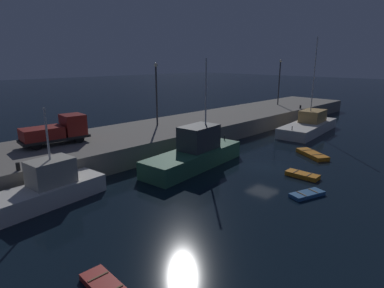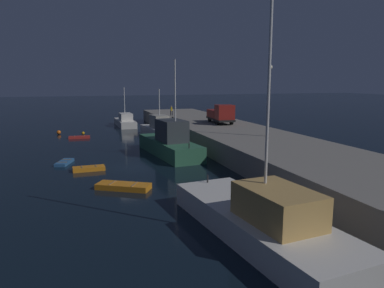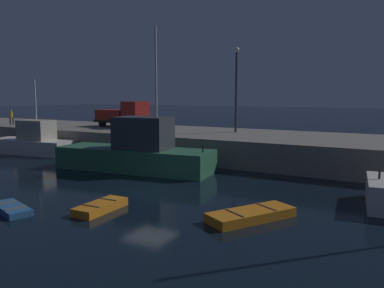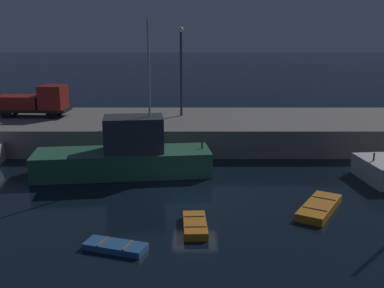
# 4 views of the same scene
# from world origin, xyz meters

# --- Properties ---
(ground_plane) EXTENTS (320.00, 320.00, 0.00)m
(ground_plane) POSITION_xyz_m (0.00, 0.00, 0.00)
(ground_plane) COLOR black
(pier_quay) EXTENTS (78.43, 10.26, 2.06)m
(pier_quay) POSITION_xyz_m (0.00, 13.29, 1.03)
(pier_quay) COLOR gray
(pier_quay) RESTS_ON ground
(fishing_trawler_red) EXTENTS (11.58, 4.55, 9.85)m
(fishing_trawler_red) POSITION_xyz_m (-4.44, 4.64, 1.29)
(fishing_trawler_red) COLOR #2D6647
(fishing_trawler_red) RESTS_ON ground
(rowboat_white_mid) EXTENTS (3.18, 4.08, 0.45)m
(rowboat_white_mid) POSITION_xyz_m (6.47, -1.67, 0.21)
(rowboat_white_mid) COLOR orange
(rowboat_white_mid) RESTS_ON ground
(dinghy_red_small) EXTENTS (2.88, 1.80, 0.32)m
(dinghy_red_small) POSITION_xyz_m (-3.45, -5.96, 0.14)
(dinghy_red_small) COLOR #2D6099
(dinghy_red_small) RESTS_ON ground
(rowboat_blue_far) EXTENTS (1.20, 2.77, 0.41)m
(rowboat_blue_far) POSITION_xyz_m (-0.01, -3.85, 0.18)
(rowboat_blue_far) COLOR orange
(rowboat_blue_far) RESTS_ON ground
(lamp_post_west) EXTENTS (0.44, 0.44, 7.31)m
(lamp_post_west) POSITION_xyz_m (-1.06, 14.40, 6.37)
(lamp_post_west) COLOR #38383D
(lamp_post_west) RESTS_ON pier_quay
(utility_truck) EXTENTS (6.15, 2.61, 2.62)m
(utility_truck) POSITION_xyz_m (-13.19, 14.05, 3.31)
(utility_truck) COLOR black
(utility_truck) RESTS_ON pier_quay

